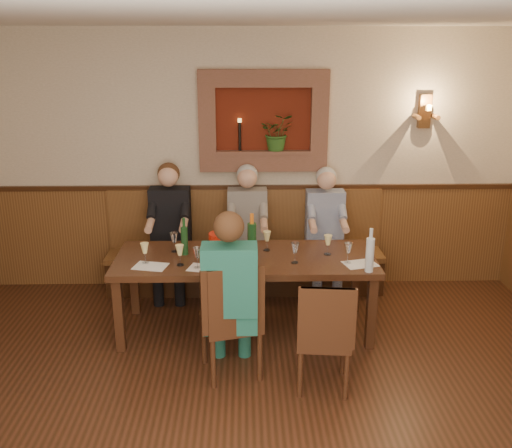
{
  "coord_description": "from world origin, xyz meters",
  "views": [
    {
      "loc": [
        -0.01,
        -3.09,
        2.66
      ],
      "look_at": [
        0.1,
        1.9,
        1.05
      ],
      "focal_mm": 40.0,
      "sensor_mm": 36.0,
      "label": 1
    }
  ],
  "objects_px": {
    "person_bench_left": "(171,242)",
    "person_chair_front": "(230,309)",
    "water_bottle": "(370,254)",
    "person_bench_right": "(325,243)",
    "wine_bottle_green_a": "(252,241)",
    "wine_bottle_green_b": "(184,240)",
    "chair_near_right": "(323,356)",
    "bench": "(245,261)",
    "chair_near_left": "(232,341)",
    "person_bench_mid": "(248,242)",
    "spittoon_bucket": "(220,246)",
    "dining_table": "(245,264)"
  },
  "relations": [
    {
      "from": "person_bench_left",
      "to": "person_chair_front",
      "type": "bearing_deg",
      "value": -67.26
    },
    {
      "from": "person_chair_front",
      "to": "water_bottle",
      "type": "bearing_deg",
      "value": 18.36
    },
    {
      "from": "person_bench_right",
      "to": "wine_bottle_green_a",
      "type": "relative_size",
      "value": 3.15
    },
    {
      "from": "person_bench_right",
      "to": "wine_bottle_green_b",
      "type": "bearing_deg",
      "value": -151.71
    },
    {
      "from": "chair_near_right",
      "to": "wine_bottle_green_a",
      "type": "xyz_separation_m",
      "value": [
        -0.55,
        0.88,
        0.66
      ]
    },
    {
      "from": "bench",
      "to": "person_bench_left",
      "type": "xyz_separation_m",
      "value": [
        -0.8,
        -0.11,
        0.27
      ]
    },
    {
      "from": "person_chair_front",
      "to": "water_bottle",
      "type": "relative_size",
      "value": 3.7
    },
    {
      "from": "chair_near_left",
      "to": "person_chair_front",
      "type": "bearing_deg",
      "value": -120.94
    },
    {
      "from": "person_bench_mid",
      "to": "spittoon_bucket",
      "type": "bearing_deg",
      "value": -106.08
    },
    {
      "from": "bench",
      "to": "chair_near_right",
      "type": "xyz_separation_m",
      "value": [
        0.61,
        -1.92,
        -0.06
      ]
    },
    {
      "from": "person_chair_front",
      "to": "spittoon_bucket",
      "type": "relative_size",
      "value": 6.0
    },
    {
      "from": "person_bench_mid",
      "to": "person_chair_front",
      "type": "distance_m",
      "value": 1.62
    },
    {
      "from": "wine_bottle_green_b",
      "to": "water_bottle",
      "type": "distance_m",
      "value": 1.7
    },
    {
      "from": "chair_near_right",
      "to": "dining_table",
      "type": "bearing_deg",
      "value": 127.56
    },
    {
      "from": "water_bottle",
      "to": "person_bench_left",
      "type": "bearing_deg",
      "value": 146.96
    },
    {
      "from": "bench",
      "to": "chair_near_left",
      "type": "relative_size",
      "value": 2.95
    },
    {
      "from": "person_bench_mid",
      "to": "person_bench_left",
      "type": "bearing_deg",
      "value": -179.95
    },
    {
      "from": "chair_near_right",
      "to": "person_bench_mid",
      "type": "relative_size",
      "value": 0.66
    },
    {
      "from": "wine_bottle_green_a",
      "to": "person_chair_front",
      "type": "bearing_deg",
      "value": -105.02
    },
    {
      "from": "person_bench_mid",
      "to": "water_bottle",
      "type": "bearing_deg",
      "value": -49.37
    },
    {
      "from": "chair_near_left",
      "to": "person_bench_mid",
      "type": "height_order",
      "value": "person_bench_mid"
    },
    {
      "from": "bench",
      "to": "wine_bottle_green_a",
      "type": "height_order",
      "value": "wine_bottle_green_a"
    },
    {
      "from": "person_bench_left",
      "to": "water_bottle",
      "type": "height_order",
      "value": "person_bench_left"
    },
    {
      "from": "spittoon_bucket",
      "to": "wine_bottle_green_b",
      "type": "distance_m",
      "value": 0.36
    },
    {
      "from": "person_bench_right",
      "to": "wine_bottle_green_a",
      "type": "height_order",
      "value": "person_bench_right"
    },
    {
      "from": "wine_bottle_green_b",
      "to": "dining_table",
      "type": "bearing_deg",
      "value": -7.1
    },
    {
      "from": "person_bench_left",
      "to": "wine_bottle_green_a",
      "type": "bearing_deg",
      "value": -47.11
    },
    {
      "from": "chair_near_right",
      "to": "person_bench_mid",
      "type": "height_order",
      "value": "person_bench_mid"
    },
    {
      "from": "wine_bottle_green_b",
      "to": "chair_near_left",
      "type": "bearing_deg",
      "value": -61.71
    },
    {
      "from": "person_bench_left",
      "to": "wine_bottle_green_b",
      "type": "relative_size",
      "value": 4.06
    },
    {
      "from": "bench",
      "to": "wine_bottle_green_a",
      "type": "bearing_deg",
      "value": -86.69
    },
    {
      "from": "person_chair_front",
      "to": "wine_bottle_green_a",
      "type": "height_order",
      "value": "person_chair_front"
    },
    {
      "from": "bench",
      "to": "spittoon_bucket",
      "type": "bearing_deg",
      "value": -103.02
    },
    {
      "from": "person_chair_front",
      "to": "water_bottle",
      "type": "distance_m",
      "value": 1.3
    },
    {
      "from": "dining_table",
      "to": "chair_near_left",
      "type": "bearing_deg",
      "value": -98.93
    },
    {
      "from": "chair_near_right",
      "to": "water_bottle",
      "type": "distance_m",
      "value": 0.99
    },
    {
      "from": "dining_table",
      "to": "bench",
      "type": "distance_m",
      "value": 1.01
    },
    {
      "from": "person_bench_left",
      "to": "wine_bottle_green_a",
      "type": "relative_size",
      "value": 3.27
    },
    {
      "from": "chair_near_right",
      "to": "water_bottle",
      "type": "xyz_separation_m",
      "value": [
        0.46,
        0.59,
        0.64
      ]
    },
    {
      "from": "dining_table",
      "to": "person_bench_right",
      "type": "xyz_separation_m",
      "value": [
        0.86,
        0.84,
        -0.1
      ]
    },
    {
      "from": "person_chair_front",
      "to": "wine_bottle_green_a",
      "type": "relative_size",
      "value": 3.28
    },
    {
      "from": "person_bench_mid",
      "to": "spittoon_bucket",
      "type": "relative_size",
      "value": 5.89
    },
    {
      "from": "chair_near_right",
      "to": "wine_bottle_green_b",
      "type": "relative_size",
      "value": 2.64
    },
    {
      "from": "chair_near_right",
      "to": "person_bench_right",
      "type": "relative_size",
      "value": 0.67
    },
    {
      "from": "wine_bottle_green_b",
      "to": "person_bench_right",
      "type": "bearing_deg",
      "value": 28.29
    },
    {
      "from": "person_bench_left",
      "to": "water_bottle",
      "type": "bearing_deg",
      "value": -33.04
    },
    {
      "from": "chair_near_left",
      "to": "wine_bottle_green_a",
      "type": "relative_size",
      "value": 2.31
    },
    {
      "from": "dining_table",
      "to": "wine_bottle_green_b",
      "type": "distance_m",
      "value": 0.61
    },
    {
      "from": "person_bench_mid",
      "to": "wine_bottle_green_a",
      "type": "distance_m",
      "value": 0.99
    },
    {
      "from": "person_bench_right",
      "to": "wine_bottle_green_b",
      "type": "relative_size",
      "value": 3.91
    }
  ]
}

